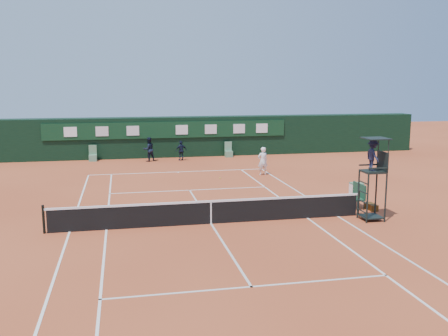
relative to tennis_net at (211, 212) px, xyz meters
The scene contains 14 objects.
ground 0.51m from the tennis_net, ahead, with size 90.00×90.00×0.00m, color #C6552E.
court_lines 0.50m from the tennis_net, ahead, with size 11.05×23.85×0.01m.
tennis_net is the anchor object (origin of this frame).
back_wall 18.77m from the tennis_net, 90.00° to the left, with size 40.00×1.65×3.00m.
linesman_chair_left 18.33m from the tennis_net, 107.46° to the left, with size 0.55×0.50×1.15m.
linesman_chair_right 18.05m from the tennis_net, 75.57° to the left, with size 0.55×0.50×1.15m.
umpire_chair 6.91m from the tennis_net, ahead, with size 0.96×0.95×3.42m.
player_bench 7.09m from the tennis_net, 10.81° to the left, with size 0.56×1.20×1.10m.
tennis_bag 7.46m from the tennis_net, ahead, with size 0.32×0.74×0.28m, color black.
cooler 8.79m from the tennis_net, 23.53° to the left, with size 0.57×0.57×0.65m.
tennis_ball 9.48m from the tennis_net, 76.58° to the left, with size 0.08×0.08×0.08m, color gold.
player 11.04m from the tennis_net, 63.17° to the left, with size 0.63×0.41×1.73m, color white.
ball_kid_left 16.64m from the tennis_net, 95.32° to the left, with size 0.84×0.66×1.73m, color black.
ball_kid_right 16.54m from the tennis_net, 87.32° to the left, with size 0.84×0.35×1.44m, color black.
Camera 1 is at (-3.40, -19.13, 5.67)m, focal length 40.00 mm.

